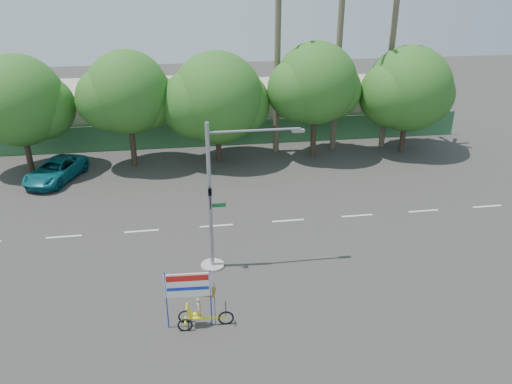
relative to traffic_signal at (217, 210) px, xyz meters
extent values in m
plane|color=#33302D|center=(2.20, -3.98, -2.92)|extent=(120.00, 120.00, 0.00)
cube|color=#336B3D|center=(2.20, 17.52, -1.92)|extent=(38.00, 0.08, 2.00)
cube|color=#BEB197|center=(-7.80, 22.02, -0.92)|extent=(12.00, 8.00, 4.00)
cube|color=#BEB197|center=(10.20, 22.02, -1.12)|extent=(14.00, 8.00, 3.60)
cylinder|color=#473828|center=(-11.80, 14.02, -1.16)|extent=(0.40, 0.40, 3.52)
sphere|color=#235218|center=(-11.80, 14.02, 2.04)|extent=(6.00, 6.00, 6.00)
sphere|color=#235218|center=(-10.45, 14.32, 1.48)|extent=(4.32, 4.32, 4.32)
cylinder|color=#473828|center=(-4.80, 14.02, -1.05)|extent=(0.40, 0.40, 3.74)
sphere|color=#235218|center=(-4.80, 14.02, 2.35)|extent=(5.60, 5.60, 5.60)
sphere|color=#235218|center=(-3.54, 14.32, 1.76)|extent=(4.03, 4.03, 4.03)
sphere|color=#235218|center=(-6.06, 13.77, 2.01)|extent=(4.26, 4.26, 4.26)
cylinder|color=#473828|center=(1.20, 14.02, -1.27)|extent=(0.40, 0.40, 3.30)
sphere|color=#235218|center=(1.20, 14.02, 1.73)|extent=(6.40, 6.40, 6.40)
sphere|color=#235218|center=(2.64, 14.32, 1.21)|extent=(4.61, 4.61, 4.61)
sphere|color=#235218|center=(-0.24, 13.77, 1.43)|extent=(4.86, 4.86, 4.86)
cylinder|color=#473828|center=(8.20, 14.02, -0.98)|extent=(0.40, 0.40, 3.87)
sphere|color=#235218|center=(8.20, 14.02, 2.54)|extent=(5.80, 5.80, 5.80)
sphere|color=#235218|center=(9.50, 14.32, 1.92)|extent=(4.18, 4.18, 4.18)
sphere|color=#235218|center=(6.89, 13.77, 2.19)|extent=(4.41, 4.41, 4.41)
cylinder|color=#473828|center=(15.20, 14.02, -1.20)|extent=(0.40, 0.40, 3.43)
sphere|color=#235218|center=(15.20, 14.02, 1.92)|extent=(6.20, 6.20, 6.20)
sphere|color=#235218|center=(16.59, 14.32, 1.37)|extent=(4.46, 4.46, 4.46)
sphere|color=#235218|center=(13.80, 13.77, 1.61)|extent=(4.71, 4.71, 4.71)
cylinder|color=#70604C|center=(10.20, 15.52, 5.58)|extent=(0.44, 0.44, 17.00)
cylinder|color=#70604C|center=(14.20, 15.52, 4.58)|extent=(0.44, 0.44, 15.00)
cylinder|color=#70604C|center=(5.70, 15.52, 4.08)|extent=(0.44, 0.44, 14.00)
cylinder|color=gray|center=(-0.30, 0.02, -2.87)|extent=(1.10, 1.10, 0.10)
cylinder|color=gray|center=(-0.30, 0.02, 0.58)|extent=(0.18, 0.18, 7.00)
cylinder|color=gray|center=(1.70, 0.02, 3.63)|extent=(4.00, 0.10, 0.10)
cube|color=gray|center=(3.60, 0.02, 3.53)|extent=(0.55, 0.20, 0.12)
imported|color=black|center=(-0.30, -0.20, 0.68)|extent=(0.16, 0.20, 1.00)
cube|color=#14662D|center=(0.05, 0.02, 0.23)|extent=(0.70, 0.04, 0.18)
torus|color=black|center=(-0.08, -4.26, -2.64)|extent=(0.64, 0.11, 0.63)
torus|color=black|center=(-1.65, -3.91, -2.66)|extent=(0.59, 0.10, 0.59)
torus|color=black|center=(-1.68, -4.43, -2.66)|extent=(0.59, 0.10, 0.59)
cube|color=yellow|center=(-0.88, -4.22, -2.58)|extent=(1.59, 0.15, 0.06)
cube|color=yellow|center=(-1.67, -4.17, -2.64)|extent=(0.09, 0.56, 0.05)
cube|color=yellow|center=(-1.25, -4.19, -2.45)|extent=(0.49, 0.42, 0.06)
cube|color=yellow|center=(-1.50, -4.18, -2.19)|extent=(0.23, 0.40, 0.51)
cylinder|color=black|center=(-0.08, -4.26, -2.27)|extent=(0.03, 0.03, 0.51)
cube|color=black|center=(-0.08, -4.26, -2.01)|extent=(0.06, 0.42, 0.04)
imported|color=#CCB284|center=(-1.11, -4.20, -2.10)|extent=(0.26, 0.38, 1.01)
cylinder|color=#1B33CE|center=(-2.32, -4.13, -1.66)|extent=(0.06, 0.06, 2.52)
cylinder|color=#1B33CE|center=(-0.64, -4.23, -1.66)|extent=(0.06, 0.06, 2.52)
cube|color=white|center=(-1.48, -4.18, -1.00)|extent=(1.77, 0.15, 1.03)
cube|color=red|center=(-1.49, -4.21, -0.68)|extent=(1.59, 0.11, 0.24)
cube|color=#1B33CE|center=(-1.49, -4.21, -1.14)|extent=(1.59, 0.11, 0.13)
cylinder|color=black|center=(-0.50, -4.24, -1.94)|extent=(0.02, 0.02, 1.96)
cube|color=red|center=(-0.83, -4.22, -1.33)|extent=(0.83, 0.07, 0.61)
imported|color=#106473|center=(-9.73, 12.04, -2.21)|extent=(3.99, 5.58, 1.41)
camera|label=1|loc=(-1.33, -20.08, 9.88)|focal=35.00mm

